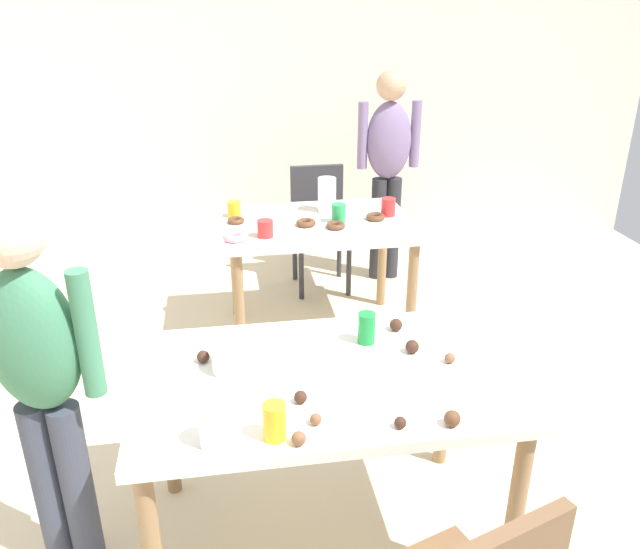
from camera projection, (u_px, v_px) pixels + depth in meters
ground_plane at (335, 534)px, 2.51m from camera, size 6.40×6.40×0.00m
wall_back at (262, 91)px, 4.88m from camera, size 6.40×0.10×2.60m
dining_table_near at (325, 396)px, 2.25m from camera, size 1.32×0.82×0.75m
dining_table_far at (318, 237)px, 3.77m from camera, size 1.11×0.80×0.75m
chair_far_table at (319, 220)px, 4.54m from camera, size 0.41×0.41×0.87m
person_girl_near at (39, 375)px, 2.04m from camera, size 0.45×0.29×1.41m
person_adult_far at (388, 159)px, 4.48m from camera, size 0.45×0.21×1.52m
mixing_bowl at (235, 358)px, 2.23m from camera, size 0.17×0.17×0.09m
soda_can at (367, 328)px, 2.39m from camera, size 0.07×0.07×0.12m
fork_near at (488, 384)px, 2.15m from camera, size 0.17×0.02×0.01m
cup_near_0 at (214, 427)px, 1.84m from camera, size 0.09×0.09×0.12m
cup_near_1 at (275, 422)px, 1.86m from camera, size 0.07×0.07×0.12m
cake_ball_0 at (400, 423)px, 1.92m from camera, size 0.04×0.04×0.04m
cake_ball_1 at (301, 397)px, 2.04m from camera, size 0.04×0.04×0.04m
cake_ball_2 at (203, 357)px, 2.27m from camera, size 0.05×0.05×0.05m
cake_ball_3 at (412, 347)px, 2.33m from camera, size 0.05×0.05×0.05m
cake_ball_4 at (316, 419)px, 1.94m from camera, size 0.04×0.04×0.04m
cake_ball_5 at (450, 358)px, 2.27m from camera, size 0.04×0.04×0.04m
cake_ball_6 at (396, 325)px, 2.49m from camera, size 0.05×0.05×0.05m
cake_ball_7 at (452, 419)px, 1.93m from camera, size 0.05×0.05×0.05m
cake_ball_8 at (299, 438)px, 1.85m from camera, size 0.04×0.04×0.04m
pitcher_far at (327, 195)px, 3.86m from camera, size 0.11×0.11×0.21m
cup_far_0 at (388, 207)px, 3.80m from camera, size 0.09×0.09×0.11m
cup_far_1 at (234, 209)px, 3.78m from camera, size 0.08×0.08×0.10m
cup_far_2 at (265, 229)px, 3.46m from camera, size 0.09×0.09×0.10m
cup_far_3 at (339, 213)px, 3.69m from camera, size 0.08×0.08×0.11m
donut_far_0 at (306, 223)px, 3.65m from camera, size 0.12×0.12×0.03m
donut_far_1 at (375, 217)px, 3.75m from camera, size 0.11×0.11×0.03m
donut_far_2 at (236, 220)px, 3.69m from camera, size 0.10×0.10×0.03m
donut_far_3 at (336, 225)px, 3.61m from camera, size 0.11×0.11×0.03m
donut_far_4 at (273, 223)px, 3.64m from camera, size 0.14×0.14×0.04m
donut_far_5 at (235, 237)px, 3.43m from camera, size 0.13×0.13×0.04m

